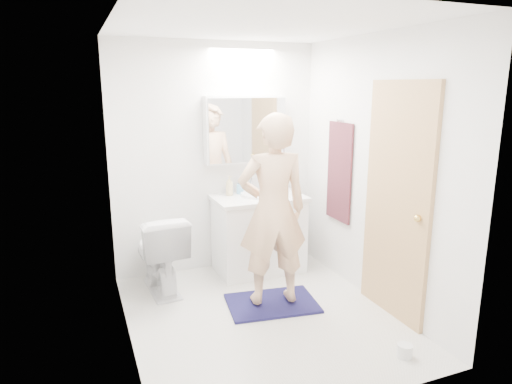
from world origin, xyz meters
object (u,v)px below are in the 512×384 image
soap_bottle_a (229,186)px  medicine_cabinet (245,130)px  toothbrush_cup (272,187)px  toilet (160,252)px  vanity_cabinet (259,235)px  person (273,210)px  soap_bottle_b (240,186)px  toilet_paper_roll (405,351)px

soap_bottle_a → medicine_cabinet: bearing=16.4°
medicine_cabinet → toothbrush_cup: bearing=-9.6°
toilet → toothbrush_cup: toothbrush_cup is taller
medicine_cabinet → toilet: 1.54m
soap_bottle_a → toilet: bearing=-161.8°
medicine_cabinet → toothbrush_cup: size_ratio=8.05×
vanity_cabinet → person: (-0.20, -0.80, 0.50)m
toilet → person: (0.88, -0.69, 0.50)m
person → toothbrush_cup: (0.42, 0.96, -0.02)m
vanity_cabinet → soap_bottle_b: 0.56m
toilet → soap_bottle_a: (0.80, 0.26, 0.54)m
medicine_cabinet → toilet: bearing=-162.1°
toilet → soap_bottle_b: size_ratio=4.88×
person → toilet_paper_roll: 1.52m
soap_bottle_b → toothbrush_cup: soap_bottle_b is taller
toilet → toothbrush_cup: bearing=-171.6°
toilet → person: person is taller
soap_bottle_a → toothbrush_cup: (0.50, 0.01, -0.05)m
soap_bottle_b → toilet_paper_roll: soap_bottle_b is taller
person → toilet: bearing=-30.1°
toothbrush_cup → toilet_paper_roll: bearing=-85.8°
toothbrush_cup → toilet_paper_roll: (0.15, -2.08, -0.82)m
medicine_cabinet → soap_bottle_a: size_ratio=4.18×
toilet → person: size_ratio=0.46×
medicine_cabinet → person: size_ratio=0.52×
medicine_cabinet → toilet: (-1.01, -0.32, -1.11)m
soap_bottle_b → toilet_paper_roll: size_ratio=1.45×
toilet → soap_bottle_a: bearing=-165.2°
vanity_cabinet → person: size_ratio=0.53×
toilet → soap_bottle_b: 1.11m
toothbrush_cup → vanity_cabinet: bearing=-144.8°
toilet → toothbrush_cup: (1.30, 0.27, 0.48)m
medicine_cabinet → soap_bottle_b: (-0.07, -0.03, -0.60)m
soap_bottle_a → soap_bottle_b: bearing=12.6°
vanity_cabinet → person: bearing=-103.7°
toilet → soap_bottle_b: (0.94, 0.29, 0.51)m
toothbrush_cup → toilet_paper_roll: 2.24m
vanity_cabinet → toothbrush_cup: toothbrush_cup is taller
vanity_cabinet → toilet_paper_roll: vanity_cabinet is taller
toothbrush_cup → toilet: bearing=-168.1°
person → soap_bottle_a: (-0.08, 0.95, 0.03)m
vanity_cabinet → toothbrush_cup: size_ratio=8.24×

